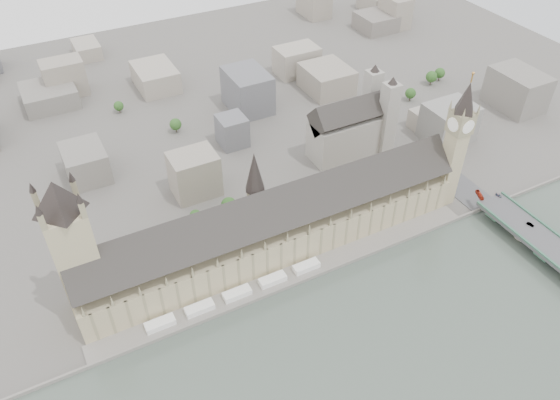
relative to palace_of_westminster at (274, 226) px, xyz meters
name	(u,v)px	position (x,y,z in m)	size (l,w,h in m)	color
ground	(288,269)	(0.00, -19.70, -22.71)	(900.00, 900.00, 0.00)	#595651
embankment_wall	(299,282)	(0.00, -34.70, -21.21)	(600.00, 1.50, 3.00)	gray
river_terrace	(293,275)	(0.00, -27.20, -21.71)	(270.00, 15.00, 2.00)	gray
terrace_tents	(237,294)	(-40.00, -26.70, -18.71)	(118.00, 7.00, 4.00)	white
palace_of_westminster	(274,226)	(0.00, 0.00, 0.00)	(265.00, 40.73, 55.44)	tan
elizabeth_tower	(457,137)	(138.00, -11.70, 35.38)	(17.00, 17.00, 107.50)	tan
victoria_tower	(73,245)	(-122.00, 6.30, 32.50)	(30.00, 30.00, 100.00)	tan
central_tower	(255,183)	(-10.00, 6.30, 35.21)	(13.00, 13.00, 48.00)	gray
westminster_abbey	(352,127)	(110.92, 75.30, 2.38)	(68.00, 36.00, 64.00)	gray
city_skyline_inland	(166,86)	(0.00, 225.30, -3.71)	(720.00, 360.00, 38.00)	gray
park_trees	(237,212)	(-10.00, 40.30, -15.21)	(110.00, 30.00, 15.00)	#22491A
red_bus_north	(480,195)	(156.01, -29.62, -11.01)	(2.42, 10.35, 2.88)	#9E2412
car_silver	(530,224)	(165.02, -70.09, -11.63)	(1.75, 5.02, 1.65)	gray
car_approach	(499,195)	(168.90, -36.01, -11.73)	(2.03, 4.99, 1.45)	gray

